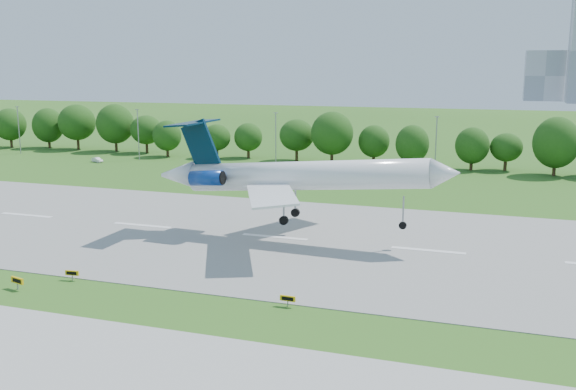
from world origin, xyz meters
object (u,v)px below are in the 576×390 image
object	(u,v)px
airliner	(291,175)
service_vehicle_a	(97,160)
taxi_sign_left	(17,281)
service_vehicle_b	(334,168)

from	to	relation	value
airliner	service_vehicle_a	size ratio (longest dim) A/B	12.00
taxi_sign_left	service_vehicle_a	bearing A→B (deg)	134.04
airliner	taxi_sign_left	distance (m)	34.76
service_vehicle_b	service_vehicle_a	bearing A→B (deg)	82.56
service_vehicle_a	service_vehicle_b	distance (m)	56.41
taxi_sign_left	airliner	bearing A→B (deg)	67.68
airliner	service_vehicle_a	xyz separation A→B (m)	(-64.62, 50.51, -8.00)
taxi_sign_left	service_vehicle_a	xyz separation A→B (m)	(-44.38, 77.73, -0.39)
airliner	taxi_sign_left	size ratio (longest dim) A/B	22.32
service_vehicle_a	service_vehicle_b	size ratio (longest dim) A/B	0.94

